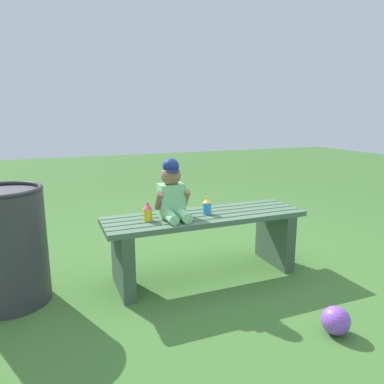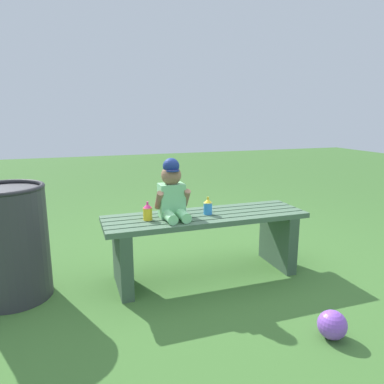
# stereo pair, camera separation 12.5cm
# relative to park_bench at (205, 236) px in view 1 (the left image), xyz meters

# --- Properties ---
(ground_plane) EXTENTS (16.00, 16.00, 0.00)m
(ground_plane) POSITION_rel_park_bench_xyz_m (0.00, 0.00, -0.30)
(ground_plane) COLOR #3D6B2D
(park_bench) EXTENTS (1.43, 0.41, 0.46)m
(park_bench) POSITION_rel_park_bench_xyz_m (0.00, 0.00, 0.00)
(park_bench) COLOR #47664C
(park_bench) RESTS_ON ground_plane
(child_figure) EXTENTS (0.23, 0.27, 0.40)m
(child_figure) POSITION_rel_park_bench_xyz_m (-0.24, 0.01, 0.34)
(child_figure) COLOR #7FCC8C
(child_figure) RESTS_ON park_bench
(sippy_cup_left) EXTENTS (0.06, 0.06, 0.12)m
(sippy_cup_left) POSITION_rel_park_bench_xyz_m (-0.42, -0.00, 0.22)
(sippy_cup_left) COLOR yellow
(sippy_cup_left) RESTS_ON park_bench
(sippy_cup_right) EXTENTS (0.06, 0.06, 0.12)m
(sippy_cup_right) POSITION_rel_park_bench_xyz_m (0.01, -0.00, 0.22)
(sippy_cup_right) COLOR #338CE5
(sippy_cup_right) RESTS_ON park_bench
(toy_ball) EXTENTS (0.15, 0.15, 0.15)m
(toy_ball) POSITION_rel_park_bench_xyz_m (0.36, -0.91, -0.23)
(toy_ball) COLOR #8C4CCC
(toy_ball) RESTS_ON ground_plane
(trash_bin) EXTENTS (0.47, 0.47, 0.73)m
(trash_bin) POSITION_rel_park_bench_xyz_m (-1.27, 0.11, 0.06)
(trash_bin) COLOR #333338
(trash_bin) RESTS_ON ground_plane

